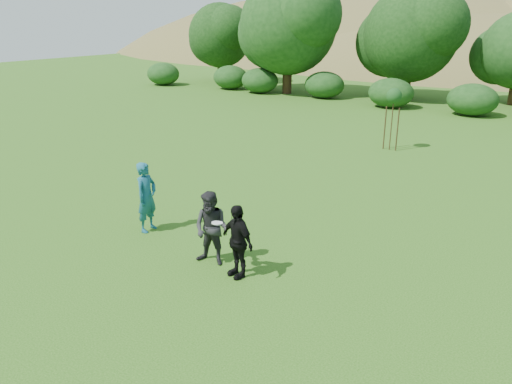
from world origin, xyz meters
TOP-DOWN VIEW (x-y plane):
  - ground at (0.00, 0.00)m, footprint 120.00×120.00m
  - player_teal at (-2.48, 1.09)m, footprint 0.58×0.80m
  - player_grey at (0.35, 0.49)m, footprint 1.02×0.85m
  - player_black at (1.25, 0.33)m, footprint 1.15×0.74m
  - frisbee at (0.76, 0.21)m, footprint 0.27×0.27m
  - sapling at (0.15, 14.02)m, footprint 0.70×0.70m
  - hillside at (-0.56, 68.45)m, footprint 150.00×72.00m

SIDE VIEW (x-z plane):
  - hillside at x=-0.56m, z-range -37.97..14.03m
  - ground at x=0.00m, z-range 0.00..0.00m
  - player_black at x=1.25m, z-range 0.00..1.81m
  - player_grey at x=0.35m, z-range 0.00..1.89m
  - player_teal at x=-2.48m, z-range 0.00..2.05m
  - frisbee at x=0.76m, z-range 1.26..1.32m
  - sapling at x=0.15m, z-range 0.99..3.84m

